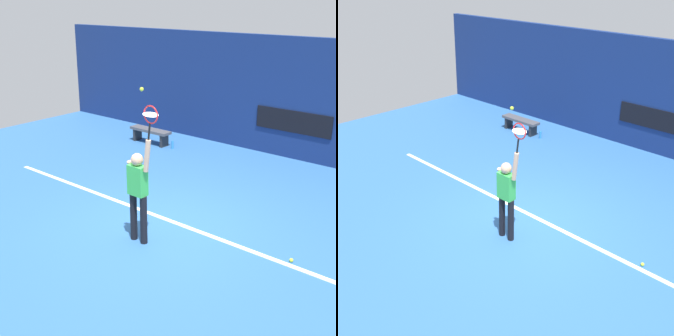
% 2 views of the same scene
% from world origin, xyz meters
% --- Properties ---
extents(ground_plane, '(18.00, 18.00, 0.00)m').
position_xyz_m(ground_plane, '(0.00, 0.00, 0.00)').
color(ground_plane, '#2D609E').
extents(back_wall, '(18.00, 0.20, 3.28)m').
position_xyz_m(back_wall, '(0.00, 5.62, 1.64)').
color(back_wall, navy).
rests_on(back_wall, ground_plane).
extents(sponsor_banner_center, '(2.20, 0.03, 0.60)m').
position_xyz_m(sponsor_banner_center, '(0.00, 5.50, 1.05)').
color(sponsor_banner_center, black).
extents(court_baseline, '(10.00, 0.10, 0.01)m').
position_xyz_m(court_baseline, '(0.00, 0.33, 0.01)').
color(court_baseline, white).
rests_on(court_baseline, ground_plane).
extents(tennis_player, '(0.56, 0.31, 1.99)m').
position_xyz_m(tennis_player, '(0.08, -0.66, 1.01)').
color(tennis_player, black).
rests_on(tennis_player, ground_plane).
extents(tennis_racket, '(0.35, 0.27, 0.62)m').
position_xyz_m(tennis_racket, '(0.41, -0.66, 2.39)').
color(tennis_racket, black).
extents(tennis_ball, '(0.07, 0.07, 0.07)m').
position_xyz_m(tennis_ball, '(0.26, -0.70, 2.83)').
color(tennis_ball, '#CCE033').
extents(court_bench, '(1.40, 0.36, 0.45)m').
position_xyz_m(court_bench, '(-3.94, 4.08, 0.34)').
color(court_bench, '#4C4C51').
rests_on(court_bench, ground_plane).
extents(water_bottle, '(0.07, 0.07, 0.24)m').
position_xyz_m(water_bottle, '(-3.07, 4.08, 0.12)').
color(water_bottle, '#338CD8').
rests_on(water_bottle, ground_plane).
extents(spare_ball, '(0.07, 0.07, 0.07)m').
position_xyz_m(spare_ball, '(2.57, 0.46, 0.03)').
color(spare_ball, '#CCE033').
rests_on(spare_ball, ground_plane).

